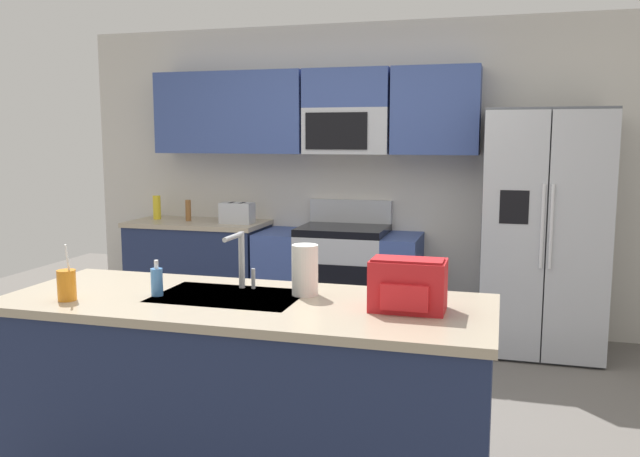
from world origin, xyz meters
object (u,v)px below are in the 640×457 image
(drink_cup_orange, at_px, (67,285))
(paper_towel_roll, at_px, (305,270))
(pepper_mill, at_px, (188,210))
(soap_dispenser, at_px, (157,281))
(range_oven, at_px, (339,280))
(toaster, at_px, (237,213))
(bottle_yellow, at_px, (157,207))
(sink_faucet, at_px, (240,255))
(backpack, at_px, (408,284))
(refrigerator, at_px, (543,232))

(drink_cup_orange, height_order, paper_towel_roll, drink_cup_orange)
(pepper_mill, distance_m, soap_dispenser, 2.82)
(range_oven, relative_size, soap_dispenser, 8.00)
(toaster, relative_size, drink_cup_orange, 1.07)
(bottle_yellow, relative_size, sink_faucet, 0.76)
(backpack, bearing_deg, range_oven, 110.28)
(refrigerator, relative_size, drink_cup_orange, 7.09)
(pepper_mill, relative_size, bottle_yellow, 0.87)
(soap_dispenser, height_order, backpack, backpack)
(refrigerator, height_order, sink_faucet, refrigerator)
(toaster, xyz_separation_m, paper_towel_roll, (1.32, -2.32, 0.03))
(toaster, relative_size, backpack, 0.88)
(bottle_yellow, xyz_separation_m, paper_towel_roll, (2.14, -2.40, 0.01))
(refrigerator, bearing_deg, range_oven, 177.45)
(range_oven, bearing_deg, bottle_yellow, 179.11)
(sink_faucet, xyz_separation_m, drink_cup_orange, (-0.68, -0.42, -0.10))
(bottle_yellow, bearing_deg, paper_towel_roll, -48.30)
(pepper_mill, distance_m, backpack, 3.43)
(bottle_yellow, distance_m, sink_faucet, 2.98)
(backpack, bearing_deg, bottle_yellow, 136.05)
(toaster, bearing_deg, sink_faucet, -66.80)
(backpack, bearing_deg, paper_towel_roll, 163.47)
(soap_dispenser, bearing_deg, range_oven, 84.67)
(range_oven, xyz_separation_m, sink_faucet, (0.09, -2.35, 0.62))
(refrigerator, distance_m, bottle_yellow, 3.33)
(toaster, distance_m, bottle_yellow, 0.82)
(paper_towel_roll, xyz_separation_m, backpack, (0.51, -0.15, -0.00))
(soap_dispenser, distance_m, paper_towel_roll, 0.70)
(drink_cup_orange, bearing_deg, range_oven, 77.95)
(pepper_mill, height_order, bottle_yellow, bottle_yellow)
(drink_cup_orange, distance_m, backpack, 1.54)
(refrigerator, xyz_separation_m, backpack, (-0.68, -2.45, 0.09))
(range_oven, bearing_deg, toaster, -176.64)
(drink_cup_orange, xyz_separation_m, paper_towel_roll, (1.02, 0.39, 0.05))
(paper_towel_roll, bearing_deg, drink_cup_orange, -158.79)
(soap_dispenser, bearing_deg, drink_cup_orange, -151.36)
(range_oven, relative_size, paper_towel_roll, 5.67)
(bottle_yellow, xyz_separation_m, backpack, (2.65, -2.55, 0.01))
(pepper_mill, bearing_deg, range_oven, 0.10)
(range_oven, bearing_deg, soap_dispenser, -95.33)
(refrigerator, relative_size, sink_faucet, 6.56)
(drink_cup_orange, relative_size, paper_towel_roll, 1.09)
(pepper_mill, bearing_deg, sink_faucet, -57.85)
(range_oven, height_order, refrigerator, refrigerator)
(backpack, bearing_deg, toaster, 126.48)
(toaster, relative_size, paper_towel_roll, 1.17)
(refrigerator, height_order, bottle_yellow, refrigerator)
(soap_dispenser, height_order, paper_towel_roll, paper_towel_roll)
(drink_cup_orange, distance_m, paper_towel_roll, 1.09)
(bottle_yellow, height_order, soap_dispenser, bottle_yellow)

